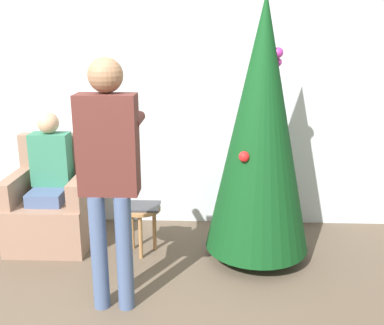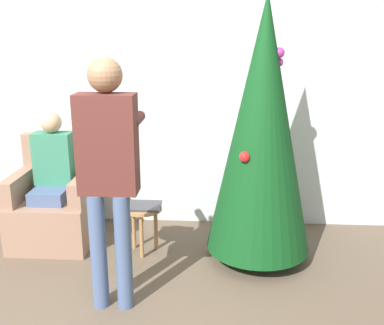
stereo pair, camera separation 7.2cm
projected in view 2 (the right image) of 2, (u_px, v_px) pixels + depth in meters
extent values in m
cube|color=silver|center=(131.00, 96.00, 4.58)|extent=(8.00, 0.06, 2.70)
cylinder|color=brown|center=(257.00, 252.00, 4.08)|extent=(0.10, 0.10, 0.12)
cone|color=#0F4219|center=(262.00, 128.00, 3.76)|extent=(0.91, 0.91, 2.18)
sphere|color=red|center=(245.00, 157.00, 3.59)|extent=(0.09, 0.09, 0.09)
sphere|color=#B23399|center=(279.00, 53.00, 3.59)|extent=(0.09, 0.09, 0.09)
sphere|color=#2856B2|center=(287.00, 166.00, 4.03)|extent=(0.07, 0.07, 0.07)
sphere|color=#B23399|center=(279.00, 62.00, 3.64)|extent=(0.07, 0.07, 0.07)
cube|color=#93705B|center=(56.00, 220.00, 4.36)|extent=(0.74, 0.74, 0.45)
cube|color=#93705B|center=(62.00, 161.00, 4.51)|extent=(0.74, 0.14, 0.57)
cube|color=#93705B|center=(21.00, 185.00, 4.28)|extent=(0.12, 0.67, 0.25)
cube|color=#93705B|center=(85.00, 187.00, 4.25)|extent=(0.12, 0.67, 0.25)
cylinder|color=#475B84|center=(38.00, 228.00, 4.17)|extent=(0.11, 0.11, 0.45)
cylinder|color=#475B84|center=(59.00, 229.00, 4.16)|extent=(0.11, 0.11, 0.45)
cube|color=#475B84|center=(51.00, 194.00, 4.23)|extent=(0.32, 0.40, 0.12)
cube|color=#337A5B|center=(54.00, 158.00, 4.29)|extent=(0.36, 0.20, 0.50)
sphere|color=tan|center=(51.00, 122.00, 4.19)|extent=(0.20, 0.20, 0.20)
cylinder|color=#475B84|center=(98.00, 252.00, 3.26)|extent=(0.12, 0.12, 0.88)
cylinder|color=#475B84|center=(124.00, 253.00, 3.25)|extent=(0.12, 0.12, 0.88)
cube|color=#562823|center=(107.00, 144.00, 3.09)|extent=(0.41, 0.20, 0.70)
sphere|color=#936B4C|center=(105.00, 75.00, 2.99)|extent=(0.24, 0.24, 0.24)
cylinder|color=#562823|center=(89.00, 119.00, 3.24)|extent=(0.08, 0.30, 0.08)
cylinder|color=#562823|center=(137.00, 120.00, 3.22)|extent=(0.08, 0.30, 0.08)
cube|color=white|center=(141.00, 115.00, 3.41)|extent=(0.04, 0.14, 0.04)
cylinder|color=#A37547|center=(143.00, 208.00, 4.09)|extent=(0.34, 0.34, 0.03)
cylinder|color=#A37547|center=(142.00, 237.00, 4.04)|extent=(0.04, 0.04, 0.42)
cylinder|color=#A37547|center=(156.00, 228.00, 4.20)|extent=(0.04, 0.04, 0.42)
cylinder|color=#A37547|center=(134.00, 228.00, 4.22)|extent=(0.04, 0.04, 0.42)
cube|color=#38383D|center=(143.00, 206.00, 4.08)|extent=(0.33, 0.26, 0.02)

